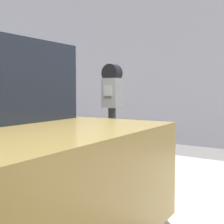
% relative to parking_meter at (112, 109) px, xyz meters
% --- Properties ---
extents(sidewalk, '(24.00, 2.80, 0.10)m').
position_rel_parking_meter_xyz_m(sidewalk, '(0.49, 1.10, -1.02)').
color(sidewalk, '#BCB7AD').
rests_on(sidewalk, ground_plane).
extents(parking_meter, '(0.19, 0.15, 1.44)m').
position_rel_parking_meter_xyz_m(parking_meter, '(0.00, 0.00, 0.00)').
color(parking_meter, '#2D2D30').
rests_on(parking_meter, sidewalk).
extents(fire_hydrant, '(0.23, 0.23, 0.71)m').
position_rel_parking_meter_xyz_m(fire_hydrant, '(-2.03, 0.32, -0.61)').
color(fire_hydrant, '#999EA3').
rests_on(fire_hydrant, sidewalk).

